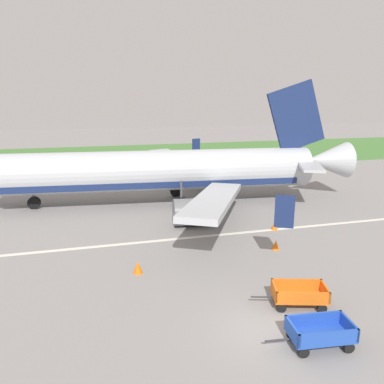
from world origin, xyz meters
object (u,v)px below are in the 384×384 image
(baggage_cart_nearest, at_px, (320,332))
(baggage_cart_second_in_row, at_px, (299,294))
(traffic_cone_by_carts, at_px, (138,267))
(traffic_cone_near_plane, at_px, (276,245))
(traffic_cone_mid_apron, at_px, (274,226))
(airplane, at_px, (162,171))

(baggage_cart_nearest, bearing_deg, baggage_cart_second_in_row, 75.51)
(baggage_cart_nearest, bearing_deg, traffic_cone_by_carts, 127.11)
(traffic_cone_near_plane, relative_size, traffic_cone_mid_apron, 1.02)
(airplane, height_order, traffic_cone_mid_apron, airplane)
(airplane, xyz_separation_m, traffic_cone_near_plane, (5.15, -12.83, -2.73))
(traffic_cone_near_plane, bearing_deg, traffic_cone_by_carts, -173.06)
(baggage_cart_second_in_row, distance_m, traffic_cone_mid_apron, 10.73)
(traffic_cone_mid_apron, distance_m, traffic_cone_by_carts, 11.77)
(traffic_cone_near_plane, height_order, traffic_cone_mid_apron, traffic_cone_near_plane)
(traffic_cone_near_plane, xyz_separation_m, traffic_cone_by_carts, (-9.17, -1.12, 0.03))
(baggage_cart_second_in_row, relative_size, traffic_cone_near_plane, 5.64)
(baggage_cart_nearest, relative_size, traffic_cone_mid_apron, 5.74)
(baggage_cart_second_in_row, xyz_separation_m, traffic_cone_near_plane, (2.12, 6.55, -0.28))
(traffic_cone_mid_apron, bearing_deg, baggage_cart_nearest, -109.35)
(airplane, height_order, traffic_cone_near_plane, airplane)
(baggage_cart_second_in_row, bearing_deg, airplane, 98.88)
(baggage_cart_nearest, distance_m, traffic_cone_near_plane, 9.87)
(baggage_cart_nearest, xyz_separation_m, traffic_cone_by_carts, (-6.30, 8.32, -0.25))
(baggage_cart_nearest, xyz_separation_m, baggage_cart_second_in_row, (0.75, 2.89, 0.00))
(airplane, relative_size, traffic_cone_mid_apron, 59.90)
(traffic_cone_by_carts, bearing_deg, baggage_cart_nearest, -52.89)
(baggage_cart_nearest, distance_m, traffic_cone_by_carts, 10.44)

